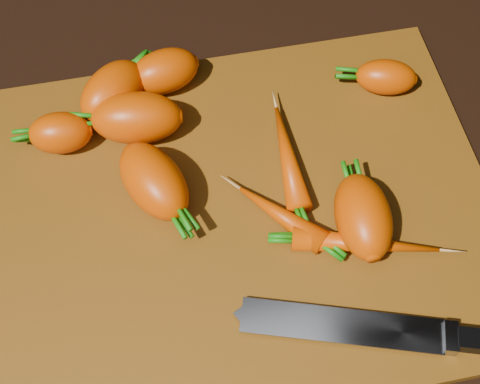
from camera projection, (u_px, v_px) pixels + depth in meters
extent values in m
cube|color=black|center=(242.00, 218.00, 0.67)|extent=(2.00, 2.00, 0.01)
cube|color=brown|center=(242.00, 213.00, 0.67)|extent=(0.50, 0.40, 0.01)
ellipsoid|color=#E34801|center=(113.00, 92.00, 0.70)|extent=(0.10, 0.10, 0.05)
ellipsoid|color=#E34801|center=(60.00, 133.00, 0.68)|extent=(0.07, 0.05, 0.04)
ellipsoid|color=#E34801|center=(154.00, 181.00, 0.64)|extent=(0.09, 0.11, 0.05)
ellipsoid|color=#E34801|center=(363.00, 217.00, 0.63)|extent=(0.06, 0.09, 0.05)
ellipsoid|color=#E34801|center=(164.00, 71.00, 0.72)|extent=(0.08, 0.06, 0.05)
ellipsoid|color=#E34801|center=(115.00, 82.00, 0.72)|extent=(0.07, 0.07, 0.04)
ellipsoid|color=#E34801|center=(386.00, 77.00, 0.72)|extent=(0.07, 0.06, 0.04)
ellipsoid|color=#E34801|center=(288.00, 156.00, 0.68)|extent=(0.03, 0.12, 0.03)
ellipsoid|color=#E34801|center=(365.00, 244.00, 0.63)|extent=(0.14, 0.06, 0.02)
ellipsoid|color=#E34801|center=(281.00, 215.00, 0.64)|extent=(0.08, 0.09, 0.03)
ellipsoid|color=#E34801|center=(137.00, 118.00, 0.68)|extent=(0.10, 0.07, 0.05)
cube|color=gray|center=(241.00, 314.00, 0.60)|extent=(0.18, 0.09, 0.00)
cube|color=gray|center=(348.00, 326.00, 0.59)|extent=(0.02, 0.03, 0.01)
cube|color=black|center=(412.00, 334.00, 0.59)|extent=(0.10, 0.05, 0.01)
cylinder|color=#B2B2B7|center=(396.00, 329.00, 0.58)|extent=(0.01, 0.01, 0.00)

